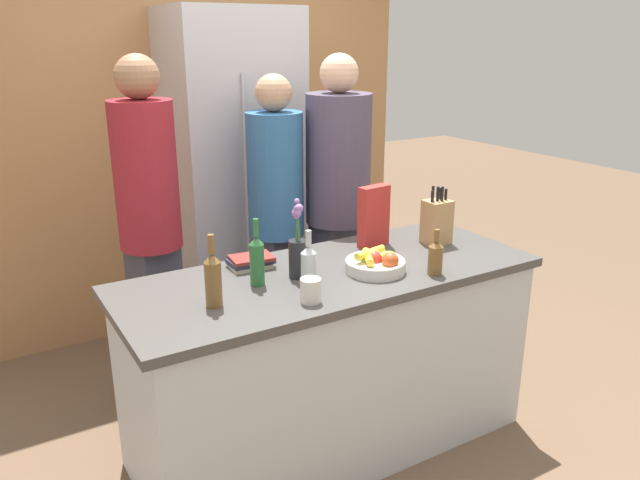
{
  "coord_description": "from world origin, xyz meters",
  "views": [
    {
      "loc": [
        -1.37,
        -2.18,
        1.88
      ],
      "look_at": [
        0.0,
        0.09,
        1.01
      ],
      "focal_mm": 35.0,
      "sensor_mm": 36.0,
      "label": 1
    }
  ],
  "objects_px": {
    "bottle_oil": "(257,259)",
    "person_in_blue": "(276,209)",
    "bottle_vinegar": "(436,257)",
    "refrigerator": "(234,179)",
    "fruit_bowl": "(376,263)",
    "book_stack": "(251,261)",
    "person_at_sink": "(149,215)",
    "coffee_mug": "(311,290)",
    "bottle_wine": "(309,266)",
    "cereal_box": "(374,216)",
    "person_in_red_tee": "(338,197)",
    "bottle_water": "(213,278)",
    "knife_block": "(437,221)",
    "flower_vase": "(298,250)"
  },
  "relations": [
    {
      "from": "flower_vase",
      "to": "person_in_blue",
      "type": "bearing_deg",
      "value": 69.14
    },
    {
      "from": "cereal_box",
      "to": "bottle_oil",
      "type": "xyz_separation_m",
      "value": [
        -0.71,
        -0.17,
        -0.04
      ]
    },
    {
      "from": "bottle_vinegar",
      "to": "bottle_wine",
      "type": "height_order",
      "value": "bottle_wine"
    },
    {
      "from": "bottle_oil",
      "to": "bottle_wine",
      "type": "height_order",
      "value": "bottle_oil"
    },
    {
      "from": "person_at_sink",
      "to": "person_in_blue",
      "type": "bearing_deg",
      "value": -23.67
    },
    {
      "from": "fruit_bowl",
      "to": "book_stack",
      "type": "bearing_deg",
      "value": 143.52
    },
    {
      "from": "flower_vase",
      "to": "bottle_wine",
      "type": "height_order",
      "value": "flower_vase"
    },
    {
      "from": "bottle_oil",
      "to": "person_in_blue",
      "type": "relative_size",
      "value": 0.17
    },
    {
      "from": "bottle_oil",
      "to": "person_in_blue",
      "type": "distance_m",
      "value": 0.91
    },
    {
      "from": "bottle_oil",
      "to": "person_at_sink",
      "type": "relative_size",
      "value": 0.16
    },
    {
      "from": "flower_vase",
      "to": "person_in_blue",
      "type": "relative_size",
      "value": 0.21
    },
    {
      "from": "book_stack",
      "to": "bottle_water",
      "type": "relative_size",
      "value": 0.69
    },
    {
      "from": "person_at_sink",
      "to": "knife_block",
      "type": "bearing_deg",
      "value": -54.79
    },
    {
      "from": "cereal_box",
      "to": "refrigerator",
      "type": "bearing_deg",
      "value": 100.61
    },
    {
      "from": "cereal_box",
      "to": "person_in_blue",
      "type": "relative_size",
      "value": 0.18
    },
    {
      "from": "fruit_bowl",
      "to": "bottle_wine",
      "type": "xyz_separation_m",
      "value": [
        -0.35,
        -0.02,
        0.06
      ]
    },
    {
      "from": "bottle_wine",
      "to": "person_at_sink",
      "type": "distance_m",
      "value": 1.0
    },
    {
      "from": "flower_vase",
      "to": "bottle_vinegar",
      "type": "distance_m",
      "value": 0.6
    },
    {
      "from": "flower_vase",
      "to": "bottle_vinegar",
      "type": "xyz_separation_m",
      "value": [
        0.53,
        -0.28,
        -0.04
      ]
    },
    {
      "from": "refrigerator",
      "to": "coffee_mug",
      "type": "relative_size",
      "value": 19.13
    },
    {
      "from": "flower_vase",
      "to": "person_in_blue",
      "type": "distance_m",
      "value": 0.84
    },
    {
      "from": "bottle_vinegar",
      "to": "bottle_water",
      "type": "relative_size",
      "value": 0.71
    },
    {
      "from": "person_in_blue",
      "to": "person_in_red_tee",
      "type": "height_order",
      "value": "person_in_red_tee"
    },
    {
      "from": "coffee_mug",
      "to": "bottle_wine",
      "type": "height_order",
      "value": "bottle_wine"
    },
    {
      "from": "coffee_mug",
      "to": "knife_block",
      "type": "bearing_deg",
      "value": 18.3
    },
    {
      "from": "refrigerator",
      "to": "bottle_water",
      "type": "xyz_separation_m",
      "value": [
        -0.73,
        -1.46,
        -0.02
      ]
    },
    {
      "from": "knife_block",
      "to": "bottle_wine",
      "type": "bearing_deg",
      "value": -167.81
    },
    {
      "from": "refrigerator",
      "to": "cereal_box",
      "type": "height_order",
      "value": "refrigerator"
    },
    {
      "from": "person_in_red_tee",
      "to": "bottle_water",
      "type": "bearing_deg",
      "value": -154.35
    },
    {
      "from": "bottle_water",
      "to": "fruit_bowl",
      "type": "bearing_deg",
      "value": -1.63
    },
    {
      "from": "refrigerator",
      "to": "person_at_sink",
      "type": "xyz_separation_m",
      "value": [
        -0.71,
        -0.58,
        0.01
      ]
    },
    {
      "from": "fruit_bowl",
      "to": "person_in_red_tee",
      "type": "bearing_deg",
      "value": 68.65
    },
    {
      "from": "person_at_sink",
      "to": "coffee_mug",
      "type": "bearing_deg",
      "value": -96.27
    },
    {
      "from": "coffee_mug",
      "to": "refrigerator",
      "type": "bearing_deg",
      "value": 76.54
    },
    {
      "from": "knife_block",
      "to": "flower_vase",
      "type": "bearing_deg",
      "value": -176.97
    },
    {
      "from": "coffee_mug",
      "to": "bottle_water",
      "type": "distance_m",
      "value": 0.38
    },
    {
      "from": "bottle_vinegar",
      "to": "refrigerator",
      "type": "bearing_deg",
      "value": 97.71
    },
    {
      "from": "knife_block",
      "to": "bottle_water",
      "type": "height_order",
      "value": "knife_block"
    },
    {
      "from": "refrigerator",
      "to": "bottle_vinegar",
      "type": "distance_m",
      "value": 1.66
    },
    {
      "from": "fruit_bowl",
      "to": "knife_block",
      "type": "distance_m",
      "value": 0.52
    },
    {
      "from": "book_stack",
      "to": "person_in_blue",
      "type": "height_order",
      "value": "person_in_blue"
    },
    {
      "from": "bottle_oil",
      "to": "coffee_mug",
      "type": "bearing_deg",
      "value": -68.77
    },
    {
      "from": "cereal_box",
      "to": "book_stack",
      "type": "height_order",
      "value": "cereal_box"
    },
    {
      "from": "coffee_mug",
      "to": "person_in_red_tee",
      "type": "height_order",
      "value": "person_in_red_tee"
    },
    {
      "from": "cereal_box",
      "to": "bottle_vinegar",
      "type": "xyz_separation_m",
      "value": [
        0.0,
        -0.46,
        -0.07
      ]
    },
    {
      "from": "cereal_box",
      "to": "knife_block",
      "type": "bearing_deg",
      "value": -25.59
    },
    {
      "from": "bottle_oil",
      "to": "person_in_blue",
      "type": "bearing_deg",
      "value": 57.8
    },
    {
      "from": "flower_vase",
      "to": "cereal_box",
      "type": "xyz_separation_m",
      "value": [
        0.53,
        0.18,
        0.03
      ]
    },
    {
      "from": "fruit_bowl",
      "to": "person_in_red_tee",
      "type": "relative_size",
      "value": 0.15
    },
    {
      "from": "refrigerator",
      "to": "bottle_water",
      "type": "height_order",
      "value": "refrigerator"
    }
  ]
}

